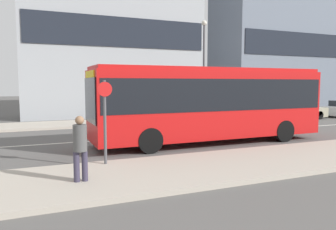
{
  "coord_description": "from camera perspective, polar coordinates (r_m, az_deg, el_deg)",
  "views": [
    {
      "loc": [
        -5.12,
        -14.7,
        2.57
      ],
      "look_at": [
        0.23,
        -2.03,
        1.25
      ],
      "focal_mm": 35.0,
      "sensor_mm": 36.0,
      "label": 1
    }
  ],
  "objects": [
    {
      "name": "ground_plane",
      "position": [
        15.77,
        -3.65,
        -3.92
      ],
      "size": [
        120.0,
        120.0,
        0.0
      ],
      "primitive_type": "plane",
      "color": "#595654"
    },
    {
      "name": "sidewalk_near",
      "position": [
        10.19,
        8.16,
        -8.81
      ],
      "size": [
        44.0,
        3.5,
        0.13
      ],
      "color": "#B2A899",
      "rests_on": "ground_plane"
    },
    {
      "name": "sidewalk_far",
      "position": [
        21.71,
        -9.1,
        -1.23
      ],
      "size": [
        44.0,
        3.5,
        0.13
      ],
      "color": "#B2A899",
      "rests_on": "ground_plane"
    },
    {
      "name": "lane_centerline",
      "position": [
        15.77,
        -3.65,
        -3.9
      ],
      "size": [
        41.8,
        0.16,
        0.01
      ],
      "color": "silver",
      "rests_on": "ground_plane"
    },
    {
      "name": "city_bus",
      "position": [
        14.31,
        7.21,
        2.59
      ],
      "size": [
        10.22,
        2.52,
        3.24
      ],
      "rotation": [
        0.0,
        0.0,
        0.07
      ],
      "color": "red",
      "rests_on": "ground_plane"
    },
    {
      "name": "parked_car_0",
      "position": [
        25.72,
        21.59,
        0.76
      ],
      "size": [
        4.12,
        1.82,
        1.33
      ],
      "color": "#A39E84",
      "rests_on": "ground_plane"
    },
    {
      "name": "pedestrian_near_stop",
      "position": [
        8.44,
        -15.05,
        -5.0
      ],
      "size": [
        0.35,
        0.34,
        1.65
      ],
      "rotation": [
        0.0,
        0.0,
        0.0
      ],
      "color": "#383347",
      "rests_on": "sidewalk_near"
    },
    {
      "name": "bus_stop_sign",
      "position": [
        10.04,
        -10.93,
        -0.04
      ],
      "size": [
        0.44,
        0.12,
        2.54
      ],
      "color": "#4C4C51",
      "rests_on": "sidewalk_near"
    },
    {
      "name": "street_lamp",
      "position": [
        22.61,
        6.26,
        9.62
      ],
      "size": [
        0.36,
        0.36,
        6.68
      ],
      "color": "#4C4C51",
      "rests_on": "sidewalk_far"
    }
  ]
}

